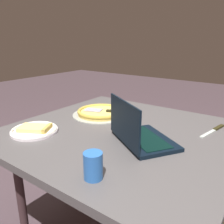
{
  "coord_description": "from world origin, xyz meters",
  "views": [
    {
      "loc": [
        -0.64,
        0.97,
        1.21
      ],
      "look_at": [
        0.07,
        -0.0,
        0.83
      ],
      "focal_mm": 37.22,
      "sensor_mm": 36.0,
      "label": 1
    }
  ],
  "objects_px": {
    "dining_table": "(122,141)",
    "drink_cup": "(93,165)",
    "table_knife": "(215,130)",
    "pizza_tray": "(101,112)",
    "pizza_plate": "(35,130)",
    "laptop": "(139,134)"
  },
  "relations": [
    {
      "from": "dining_table",
      "to": "pizza_tray",
      "type": "height_order",
      "value": "pizza_tray"
    },
    {
      "from": "dining_table",
      "to": "table_knife",
      "type": "xyz_separation_m",
      "value": [
        -0.4,
        -0.3,
        0.06
      ]
    },
    {
      "from": "laptop",
      "to": "pizza_tray",
      "type": "bearing_deg",
      "value": -28.76
    },
    {
      "from": "dining_table",
      "to": "table_knife",
      "type": "relative_size",
      "value": 4.78
    },
    {
      "from": "laptop",
      "to": "pizza_tray",
      "type": "height_order",
      "value": "laptop"
    },
    {
      "from": "dining_table",
      "to": "laptop",
      "type": "bearing_deg",
      "value": 151.0
    },
    {
      "from": "dining_table",
      "to": "drink_cup",
      "type": "bearing_deg",
      "value": 110.97
    },
    {
      "from": "pizza_tray",
      "to": "pizza_plate",
      "type": "bearing_deg",
      "value": 77.16
    },
    {
      "from": "laptop",
      "to": "pizza_tray",
      "type": "xyz_separation_m",
      "value": [
        0.41,
        -0.22,
        -0.03
      ]
    },
    {
      "from": "dining_table",
      "to": "drink_cup",
      "type": "distance_m",
      "value": 0.47
    },
    {
      "from": "dining_table",
      "to": "drink_cup",
      "type": "xyz_separation_m",
      "value": [
        -0.16,
        0.43,
        0.11
      ]
    },
    {
      "from": "pizza_tray",
      "to": "table_knife",
      "type": "xyz_separation_m",
      "value": [
        -0.66,
        -0.16,
        -0.01
      ]
    },
    {
      "from": "drink_cup",
      "to": "table_knife",
      "type": "bearing_deg",
      "value": -108.03
    },
    {
      "from": "pizza_plate",
      "to": "pizza_tray",
      "type": "bearing_deg",
      "value": -102.84
    },
    {
      "from": "pizza_plate",
      "to": "drink_cup",
      "type": "bearing_deg",
      "value": 165.07
    },
    {
      "from": "laptop",
      "to": "pizza_tray",
      "type": "relative_size",
      "value": 1.07
    },
    {
      "from": "dining_table",
      "to": "pizza_plate",
      "type": "xyz_separation_m",
      "value": [
        0.36,
        0.29,
        0.07
      ]
    },
    {
      "from": "pizza_tray",
      "to": "table_knife",
      "type": "distance_m",
      "value": 0.68
    },
    {
      "from": "table_knife",
      "to": "drink_cup",
      "type": "distance_m",
      "value": 0.77
    },
    {
      "from": "table_knife",
      "to": "drink_cup",
      "type": "xyz_separation_m",
      "value": [
        0.24,
        0.73,
        0.05
      ]
    },
    {
      "from": "laptop",
      "to": "table_knife",
      "type": "relative_size",
      "value": 1.59
    },
    {
      "from": "pizza_plate",
      "to": "dining_table",
      "type": "bearing_deg",
      "value": -141.0
    }
  ]
}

